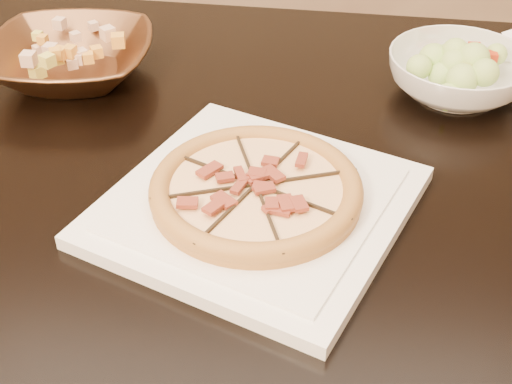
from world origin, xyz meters
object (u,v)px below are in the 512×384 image
dining_table (190,194)px  bronze_bowl (71,59)px  salad_bowl (457,75)px  pizza (256,189)px  plate (256,205)px

dining_table → bronze_bowl: size_ratio=5.73×
dining_table → salad_bowl: salad_bowl is taller
dining_table → pizza: (0.11, -0.16, 0.14)m
bronze_bowl → salad_bowl: (0.58, -0.01, 0.00)m
dining_table → pizza: bearing=-56.5°
dining_table → bronze_bowl: (-0.20, 0.15, 0.14)m
plate → salad_bowl: size_ratio=2.10×
bronze_bowl → pizza: bearing=-45.5°
plate → salad_bowl: salad_bowl is taller
pizza → salad_bowl: salad_bowl is taller
plate → bronze_bowl: bearing=134.5°
pizza → salad_bowl: bearing=47.4°
plate → dining_table: bearing=123.6°
dining_table → salad_bowl: (0.38, 0.13, 0.14)m
dining_table → plate: (0.11, -0.16, 0.12)m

